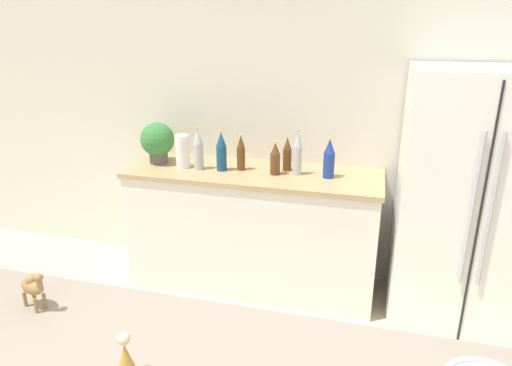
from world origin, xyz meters
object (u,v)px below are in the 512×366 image
at_px(refrigerator, 468,203).
at_px(back_bottle_5, 241,153).
at_px(paper_towel_roll, 183,151).
at_px(camel_figurine, 33,286).
at_px(back_bottle_0, 329,159).
at_px(potted_plant, 158,141).
at_px(wise_man_figurine_blue, 126,357).
at_px(back_bottle_3, 198,150).
at_px(back_bottle_6, 297,153).
at_px(back_bottle_1, 287,154).
at_px(back_bottle_4, 275,159).
at_px(back_bottle_2, 221,152).

xyz_separation_m(refrigerator, back_bottle_5, (-1.57, 0.07, 0.20)).
xyz_separation_m(paper_towel_roll, camel_figurine, (0.22, -1.85, 0.01)).
distance_m(back_bottle_0, camel_figurine, 2.08).
xyz_separation_m(paper_towel_roll, back_bottle_0, (1.08, 0.04, 0.01)).
relative_size(potted_plant, back_bottle_5, 1.17).
xyz_separation_m(paper_towel_roll, wise_man_figurine_blue, (0.71, -2.07, -0.02)).
bearing_deg(refrigerator, potted_plant, 178.00).
bearing_deg(back_bottle_3, paper_towel_roll, 175.88).
bearing_deg(paper_towel_roll, potted_plant, 165.44).
height_order(back_bottle_6, wise_man_figurine_blue, back_bottle_6).
distance_m(paper_towel_roll, back_bottle_5, 0.44).
bearing_deg(back_bottle_1, back_bottle_0, -15.20).
bearing_deg(back_bottle_0, paper_towel_roll, -177.77).
height_order(back_bottle_1, back_bottle_4, back_bottle_1).
relative_size(back_bottle_4, back_bottle_5, 0.90).
bearing_deg(back_bottle_0, back_bottle_1, 164.80).
distance_m(potted_plant, back_bottle_5, 0.67).
bearing_deg(back_bottle_3, wise_man_figurine_blue, -74.20).
xyz_separation_m(back_bottle_1, back_bottle_5, (-0.33, -0.07, 0.01)).
height_order(refrigerator, back_bottle_3, refrigerator).
xyz_separation_m(potted_plant, back_bottle_0, (1.31, -0.02, -0.04)).
height_order(potted_plant, paper_towel_roll, potted_plant).
distance_m(back_bottle_2, back_bottle_5, 0.14).
relative_size(potted_plant, back_bottle_3, 1.01).
bearing_deg(back_bottle_2, back_bottle_5, 19.52).
xyz_separation_m(paper_towel_roll, back_bottle_1, (0.77, 0.13, -0.00)).
relative_size(potted_plant, back_bottle_6, 0.97).
bearing_deg(back_bottle_6, back_bottle_1, 139.85).
distance_m(back_bottle_0, back_bottle_4, 0.38).
xyz_separation_m(refrigerator, back_bottle_0, (-0.92, 0.06, 0.21)).
xyz_separation_m(back_bottle_0, back_bottle_1, (-0.31, 0.09, -0.02)).
xyz_separation_m(potted_plant, wise_man_figurine_blue, (0.94, -2.13, -0.07)).
bearing_deg(wise_man_figurine_blue, paper_towel_roll, 109.02).
relative_size(back_bottle_0, back_bottle_4, 1.18).
distance_m(refrigerator, paper_towel_roll, 2.01).
bearing_deg(potted_plant, back_bottle_1, 3.88).
bearing_deg(back_bottle_1, back_bottle_2, -165.60).
relative_size(potted_plant, paper_towel_roll, 1.27).
relative_size(refrigerator, back_bottle_1, 6.70).
distance_m(refrigerator, wise_man_figurine_blue, 2.43).
xyz_separation_m(refrigerator, wise_man_figurine_blue, (-1.29, -2.05, 0.18)).
height_order(back_bottle_1, back_bottle_5, back_bottle_5).
height_order(refrigerator, back_bottle_2, refrigerator).
distance_m(back_bottle_3, back_bottle_4, 0.58).
bearing_deg(camel_figurine, wise_man_figurine_blue, -23.54).
relative_size(back_bottle_1, camel_figurine, 1.59).
xyz_separation_m(back_bottle_4, back_bottle_6, (0.15, 0.04, 0.04)).
distance_m(back_bottle_2, back_bottle_6, 0.56).
bearing_deg(refrigerator, back_bottle_0, 176.23).
bearing_deg(paper_towel_roll, refrigerator, -0.52).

